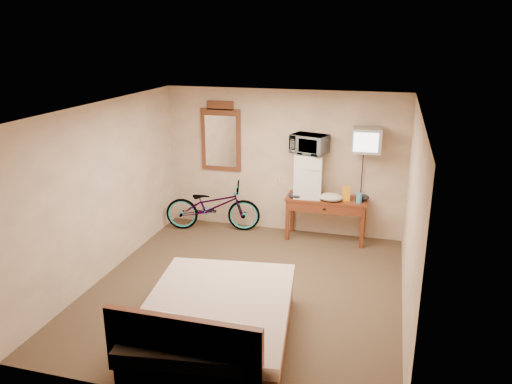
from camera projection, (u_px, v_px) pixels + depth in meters
The scene contains 13 objects.
room at pixel (245, 204), 6.56m from camera, with size 4.60×4.64×2.50m.
desk at pixel (326, 205), 8.38m from camera, with size 1.35×0.52×0.75m.
mini_fridge at pixel (308, 175), 8.34m from camera, with size 0.49×0.47×0.74m.
microwave at pixel (309, 144), 8.18m from camera, with size 0.57×0.39×0.32m, color silver.
snack_bag at pixel (346, 194), 8.18m from camera, with size 0.12×0.07×0.25m, color #FBA016.
blue_cup at pixel (359, 198), 8.11m from camera, with size 0.09×0.09×0.16m, color #3F9ED9.
cloth_cream at pixel (331, 197), 8.21m from camera, with size 0.40×0.31×0.12m, color beige.
cloth_dark_a at pixel (296, 195), 8.34m from camera, with size 0.26×0.19×0.10m, color black.
cloth_dark_b at pixel (362, 197), 8.24m from camera, with size 0.22×0.18×0.10m, color black.
crt_television at pixel (367, 140), 7.90m from camera, with size 0.48×0.58×0.39m.
wall_mirror at pixel (221, 137), 8.81m from camera, with size 0.73×0.04×1.24m.
bicycle at pixel (213, 206), 8.89m from camera, with size 0.59×1.69×0.89m, color black.
bed at pixel (215, 323), 5.58m from camera, with size 1.88×2.33×0.90m.
Camera 1 is at (1.78, -5.94, 3.39)m, focal length 35.00 mm.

